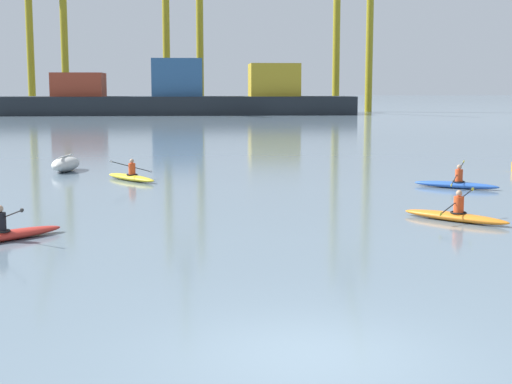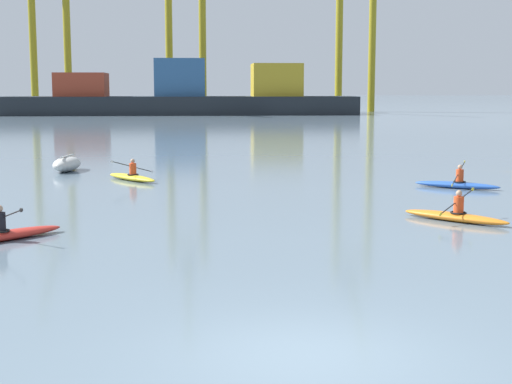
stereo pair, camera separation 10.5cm
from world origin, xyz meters
name	(u,v)px [view 2 (the right image)]	position (x,y,z in m)	size (l,w,h in m)	color
ground_plane	(308,355)	(0.00, 0.00, 0.00)	(800.00, 800.00, 0.00)	slate
container_barge	(184,97)	(-3.56, 103.53, 2.63)	(53.15, 9.35, 8.34)	#1E2328
gantry_crane_west	(48,13)	(-25.81, 117.61, 16.21)	(6.81, 19.86, 31.49)	olive
gantry_crane_west_mid	(185,2)	(-3.28, 116.57, 18.04)	(6.80, 18.64, 37.38)	olive
capsized_dinghy	(67,164)	(-7.90, 25.82, 0.35)	(1.49, 2.74, 0.76)	beige
kayak_yellow	(132,177)	(-4.46, 21.88, 0.17)	(2.56, 3.05, 0.98)	yellow
kayak_red	(4,234)	(-6.74, 9.11, 0.17)	(2.89, 2.77, 1.01)	red
kayak_blue	(457,184)	(8.76, 18.29, 0.17)	(3.18, 2.35, 1.07)	#2856B2
kayak_orange	(455,216)	(6.12, 10.97, 0.17)	(2.79, 2.87, 0.95)	orange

